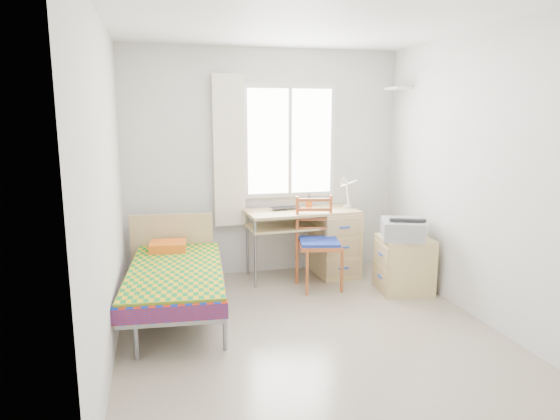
% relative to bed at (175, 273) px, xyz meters
% --- Properties ---
extents(floor, '(3.50, 3.50, 0.00)m').
position_rel_bed_xyz_m(floor, '(1.09, -0.68, -0.39)').
color(floor, '#BCAD93').
rests_on(floor, ground).
extents(ceiling, '(3.50, 3.50, 0.00)m').
position_rel_bed_xyz_m(ceiling, '(1.09, -0.68, 2.21)').
color(ceiling, white).
rests_on(ceiling, wall_back).
extents(wall_back, '(3.20, 0.00, 3.20)m').
position_rel_bed_xyz_m(wall_back, '(1.09, 1.07, 0.91)').
color(wall_back, silver).
rests_on(wall_back, ground).
extents(wall_left, '(0.00, 3.50, 3.50)m').
position_rel_bed_xyz_m(wall_left, '(-0.51, -0.68, 0.91)').
color(wall_left, silver).
rests_on(wall_left, ground).
extents(wall_right, '(0.00, 3.50, 3.50)m').
position_rel_bed_xyz_m(wall_right, '(2.69, -0.68, 0.91)').
color(wall_right, silver).
rests_on(wall_right, ground).
extents(window, '(1.10, 0.04, 1.30)m').
position_rel_bed_xyz_m(window, '(1.39, 1.05, 1.16)').
color(window, white).
rests_on(window, wall_back).
extents(curtain, '(0.35, 0.05, 1.70)m').
position_rel_bed_xyz_m(curtain, '(0.67, 1.00, 1.06)').
color(curtain, '#F2E5C8').
rests_on(curtain, wall_back).
extents(floating_shelf, '(0.20, 0.32, 0.03)m').
position_rel_bed_xyz_m(floating_shelf, '(2.58, 0.72, 1.76)').
color(floating_shelf, white).
rests_on(floating_shelf, wall_right).
extents(bed, '(1.01, 1.91, 0.80)m').
position_rel_bed_xyz_m(bed, '(0.00, 0.00, 0.00)').
color(bed, gray).
rests_on(bed, floor).
extents(desk, '(1.29, 0.65, 0.79)m').
position_rel_bed_xyz_m(desk, '(1.79, 0.74, 0.04)').
color(desk, tan).
rests_on(desk, floor).
extents(chair, '(0.51, 0.51, 0.99)m').
position_rel_bed_xyz_m(chair, '(1.54, 0.38, 0.17)').
color(chair, '#9C351E').
rests_on(chair, floor).
extents(cabinet, '(0.60, 0.54, 0.58)m').
position_rel_bed_xyz_m(cabinet, '(2.38, 0.03, -0.10)').
color(cabinet, tan).
rests_on(cabinet, floor).
extents(printer, '(0.55, 0.58, 0.20)m').
position_rel_bed_xyz_m(printer, '(2.33, 0.02, 0.30)').
color(printer, '#A7ABAF').
rests_on(printer, cabinet).
extents(laptop, '(0.38, 0.27, 0.03)m').
position_rel_bed_xyz_m(laptop, '(1.30, 0.79, 0.41)').
color(laptop, black).
rests_on(laptop, desk).
extents(pen_cup, '(0.08, 0.08, 0.10)m').
position_rel_bed_xyz_m(pen_cup, '(1.58, 0.87, 0.45)').
color(pen_cup, orange).
rests_on(pen_cup, desk).
extents(task_lamp, '(0.22, 0.31, 0.39)m').
position_rel_bed_xyz_m(task_lamp, '(1.96, 0.66, 0.64)').
color(task_lamp, white).
rests_on(task_lamp, desk).
extents(book, '(0.28, 0.31, 0.02)m').
position_rel_bed_xyz_m(book, '(1.27, 0.74, 0.20)').
color(book, gray).
rests_on(book, desk).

